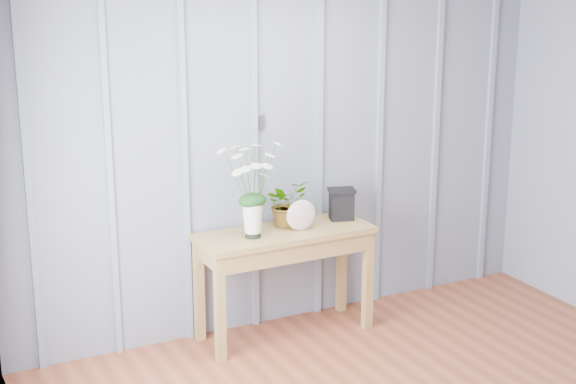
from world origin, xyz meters
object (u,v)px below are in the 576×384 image
felt_disc_vessel (301,215)px  sideboard (285,247)px  daisy_vase (252,177)px  carved_box (342,204)px

felt_disc_vessel → sideboard: bearing=162.3°
sideboard → daisy_vase: size_ratio=1.85×
felt_disc_vessel → carved_box: (0.37, 0.09, 0.01)m
felt_disc_vessel → carved_box: size_ratio=0.96×
daisy_vase → felt_disc_vessel: size_ratio=3.08×
sideboard → felt_disc_vessel: size_ratio=5.70×
sideboard → daisy_vase: 0.58m
felt_disc_vessel → carved_box: 0.38m
daisy_vase → felt_disc_vessel: daisy_vase is taller
daisy_vase → felt_disc_vessel: (0.35, -0.01, -0.30)m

